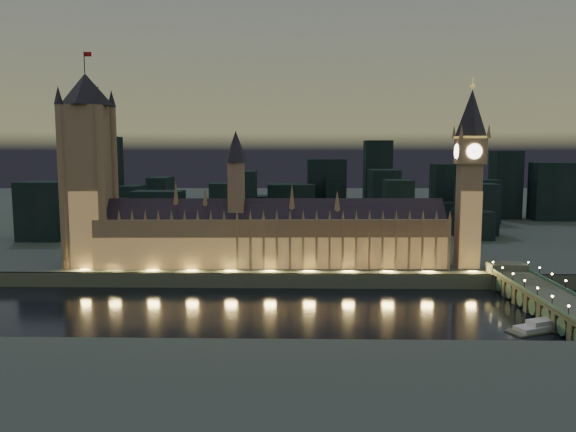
{
  "coord_description": "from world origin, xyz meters",
  "views": [
    {
      "loc": [
        11.74,
        -259.05,
        74.65
      ],
      "look_at": [
        5.0,
        55.0,
        38.0
      ],
      "focal_mm": 35.0,
      "sensor_mm": 36.0,
      "label": 1
    }
  ],
  "objects_px": {
    "palace_of_westminster": "(270,235)",
    "victoria_tower": "(88,161)",
    "westminster_bridge": "(545,300)",
    "river_boat": "(549,325)",
    "elizabeth_tower": "(470,163)"
  },
  "relations": [
    {
      "from": "elizabeth_tower",
      "to": "river_boat",
      "type": "xyz_separation_m",
      "value": [
        9.04,
        -89.41,
        -66.2
      ]
    },
    {
      "from": "river_boat",
      "to": "elizabeth_tower",
      "type": "bearing_deg",
      "value": 95.77
    },
    {
      "from": "elizabeth_tower",
      "to": "victoria_tower",
      "type": "bearing_deg",
      "value": 180.0
    },
    {
      "from": "palace_of_westminster",
      "to": "victoria_tower",
      "type": "xyz_separation_m",
      "value": [
        -104.18,
        0.18,
        42.21
      ]
    },
    {
      "from": "elizabeth_tower",
      "to": "river_boat",
      "type": "distance_m",
      "value": 111.61
    },
    {
      "from": "palace_of_westminster",
      "to": "river_boat",
      "type": "bearing_deg",
      "value": -35.99
    },
    {
      "from": "victoria_tower",
      "to": "westminster_bridge",
      "type": "relative_size",
      "value": 1.08
    },
    {
      "from": "elizabeth_tower",
      "to": "westminster_bridge",
      "type": "xyz_separation_m",
      "value": [
        17.24,
        -65.36,
        -61.77
      ]
    },
    {
      "from": "elizabeth_tower",
      "to": "river_boat",
      "type": "bearing_deg",
      "value": -84.23
    },
    {
      "from": "palace_of_westminster",
      "to": "victoria_tower",
      "type": "relative_size",
      "value": 1.65
    },
    {
      "from": "palace_of_westminster",
      "to": "elizabeth_tower",
      "type": "relative_size",
      "value": 1.88
    },
    {
      "from": "victoria_tower",
      "to": "river_boat",
      "type": "height_order",
      "value": "victoria_tower"
    },
    {
      "from": "palace_of_westminster",
      "to": "victoria_tower",
      "type": "bearing_deg",
      "value": 179.9
    },
    {
      "from": "victoria_tower",
      "to": "westminster_bridge",
      "type": "xyz_separation_m",
      "value": [
        235.24,
        -65.37,
        -62.6
      ]
    },
    {
      "from": "westminster_bridge",
      "to": "river_boat",
      "type": "bearing_deg",
      "value": -108.84
    }
  ]
}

